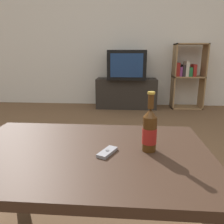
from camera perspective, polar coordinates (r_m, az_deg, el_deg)
The scene contains 7 objects.
back_wall at distance 3.97m, azimuth 1.50°, elevation 20.81°, with size 8.00×0.05×2.60m.
coffee_table at distance 1.06m, azimuth -7.21°, elevation -12.89°, with size 1.16×0.76×0.46m.
tv_stand at distance 3.73m, azimuth 3.75°, elevation 4.93°, with size 1.00×0.39×0.49m.
television at distance 3.67m, azimuth 3.88°, elevation 12.25°, with size 0.60×0.58×0.46m.
bookshelf at distance 3.86m, azimuth 19.00°, elevation 9.27°, with size 0.50×0.30×1.05m.
beer_bottle at distance 1.00m, azimuth 9.79°, elevation -4.70°, with size 0.07×0.07×0.27m.
cell_phone at distance 0.99m, azimuth -1.22°, elevation -10.43°, with size 0.09×0.12×0.02m.
Camera 1 is at (0.20, -0.92, 0.88)m, focal length 35.00 mm.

